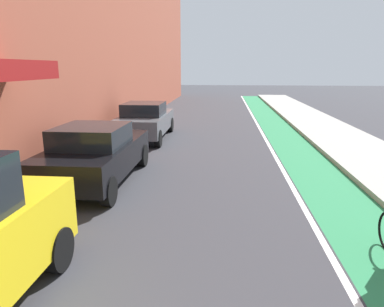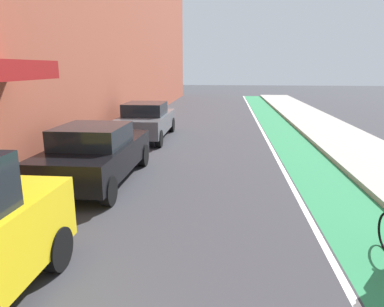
{
  "view_description": "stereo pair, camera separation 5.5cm",
  "coord_description": "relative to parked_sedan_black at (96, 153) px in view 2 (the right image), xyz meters",
  "views": [
    {
      "loc": [
        0.45,
        1.9,
        2.95
      ],
      "look_at": [
        -0.3,
        9.9,
        0.96
      ],
      "focal_mm": 32.69,
      "sensor_mm": 36.0,
      "label": 1
    },
    {
      "loc": [
        0.5,
        1.9,
        2.95
      ],
      "look_at": [
        -0.3,
        9.9,
        0.96
      ],
      "focal_mm": 32.69,
      "sensor_mm": 36.0,
      "label": 2
    }
  ],
  "objects": [
    {
      "name": "parked_sedan_black",
      "position": [
        0.0,
        0.0,
        0.0
      ],
      "size": [
        1.9,
        4.3,
        1.53
      ],
      "color": "black",
      "rests_on": "ground"
    },
    {
      "name": "building_facade_left",
      "position": [
        -2.85,
        8.24,
        4.44
      ],
      "size": [
        4.15,
        41.34,
        10.45
      ],
      "color": "#9E4C38",
      "rests_on": "ground"
    },
    {
      "name": "parked_sedan_gray",
      "position": [
        0.0,
        5.81,
        0.0
      ],
      "size": [
        1.89,
        4.41,
        1.53
      ],
      "color": "#595B60",
      "rests_on": "ground"
    },
    {
      "name": "ground_plane",
      "position": [
        2.86,
        6.26,
        -0.78
      ],
      "size": [
        90.96,
        90.96,
        0.0
      ],
      "primitive_type": "plane",
      "color": "#38383D"
    },
    {
      "name": "sidewalk_right",
      "position": [
        8.17,
        8.26,
        -0.71
      ],
      "size": [
        2.81,
        41.34,
        0.14
      ],
      "primitive_type": "cube",
      "color": "#A8A59E",
      "rests_on": "ground"
    },
    {
      "name": "bike_lane_paint",
      "position": [
        5.96,
        8.26,
        -0.78
      ],
      "size": [
        1.6,
        41.34,
        0.0
      ],
      "primitive_type": "cube",
      "color": "#2D8451",
      "rests_on": "ground"
    },
    {
      "name": "lane_divider_stripe",
      "position": [
        5.06,
        8.26,
        -0.78
      ],
      "size": [
        0.12,
        41.34,
        0.0
      ],
      "primitive_type": "cube",
      "color": "white",
      "rests_on": "ground"
    }
  ]
}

